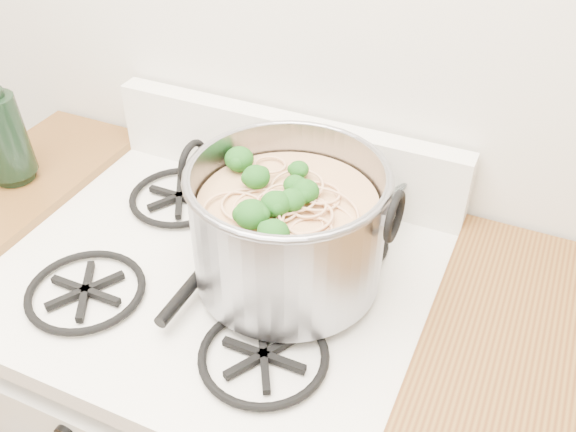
{
  "coord_description": "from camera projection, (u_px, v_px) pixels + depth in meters",
  "views": [
    {
      "loc": [
        0.47,
        0.54,
        1.69
      ],
      "look_at": [
        0.13,
        1.29,
        1.05
      ],
      "focal_mm": 40.0,
      "sensor_mm": 36.0,
      "label": 1
    }
  ],
  "objects": [
    {
      "name": "gas_range",
      "position": [
        229.0,
        423.0,
        1.44
      ],
      "size": [
        0.76,
        0.66,
        0.92
      ],
      "color": "white",
      "rests_on": "ground"
    },
    {
      "name": "counter_left",
      "position": [
        51.0,
        343.0,
        1.59
      ],
      "size": [
        0.25,
        0.65,
        0.92
      ],
      "color": "silver",
      "rests_on": "ground"
    },
    {
      "name": "stock_pot",
      "position": [
        288.0,
        228.0,
        1.05
      ],
      "size": [
        0.36,
        0.33,
        0.22
      ],
      "color": "gray",
      "rests_on": "gas_range"
    },
    {
      "name": "spatula",
      "position": [
        237.0,
        230.0,
        1.19
      ],
      "size": [
        0.29,
        0.31,
        0.02
      ],
      "primitive_type": null,
      "rotation": [
        0.0,
        0.0,
        -0.0
      ],
      "color": "black",
      "rests_on": "gas_range"
    },
    {
      "name": "glass_bowl",
      "position": [
        325.0,
        198.0,
        1.27
      ],
      "size": [
        0.15,
        0.15,
        0.03
      ],
      "primitive_type": "imported",
      "rotation": [
        0.0,
        0.0,
        -0.42
      ],
      "color": "white",
      "rests_on": "gas_range"
    }
  ]
}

